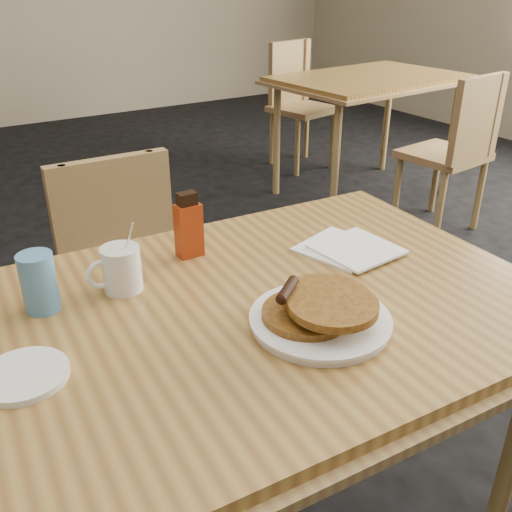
% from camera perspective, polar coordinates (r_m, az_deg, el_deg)
% --- Properties ---
extents(main_table, '(1.27, 0.90, 0.75)m').
position_cam_1_polar(main_table, '(1.13, -1.01, -6.70)').
color(main_table, '#A27839').
rests_on(main_table, floor).
extents(neighbor_table, '(1.20, 0.86, 0.75)m').
position_cam_1_polar(neighbor_table, '(3.68, 11.24, 16.60)').
color(neighbor_table, '#A27839').
rests_on(neighbor_table, floor).
extents(chair_main_far, '(0.38, 0.39, 0.83)m').
position_cam_1_polar(chair_main_far, '(1.81, -12.57, -1.37)').
color(chair_main_far, '#9B8349').
rests_on(chair_main_far, floor).
extents(chair_neighbor_far, '(0.46, 0.47, 0.87)m').
position_cam_1_polar(chair_neighbor_far, '(4.30, 4.08, 15.91)').
color(chair_neighbor_far, '#9B8349').
rests_on(chair_neighbor_far, floor).
extents(chair_neighbor_near, '(0.43, 0.43, 0.86)m').
position_cam_1_polar(chair_neighbor_near, '(3.25, 19.60, 10.74)').
color(chair_neighbor_near, '#9B8349').
rests_on(chair_neighbor_near, floor).
extents(pancake_plate, '(0.26, 0.26, 0.08)m').
position_cam_1_polar(pancake_plate, '(1.04, 6.46, -5.75)').
color(pancake_plate, white).
rests_on(pancake_plate, main_table).
extents(coffee_mug, '(0.11, 0.08, 0.15)m').
position_cam_1_polar(coffee_mug, '(1.16, -13.41, -1.22)').
color(coffee_mug, white).
rests_on(coffee_mug, main_table).
extents(syrup_bottle, '(0.06, 0.04, 0.15)m').
position_cam_1_polar(syrup_bottle, '(1.27, -6.76, 2.89)').
color(syrup_bottle, maroon).
rests_on(syrup_bottle, main_table).
extents(napkin_stack, '(0.21, 0.22, 0.01)m').
position_cam_1_polar(napkin_stack, '(1.32, 9.26, 0.74)').
color(napkin_stack, white).
rests_on(napkin_stack, main_table).
extents(blue_tumbler, '(0.07, 0.07, 0.12)m').
position_cam_1_polar(blue_tumbler, '(1.13, -20.89, -2.50)').
color(blue_tumbler, '#528DC0').
rests_on(blue_tumbler, main_table).
extents(side_saucer, '(0.15, 0.15, 0.01)m').
position_cam_1_polar(side_saucer, '(0.99, -22.19, -11.01)').
color(side_saucer, white).
rests_on(side_saucer, main_table).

